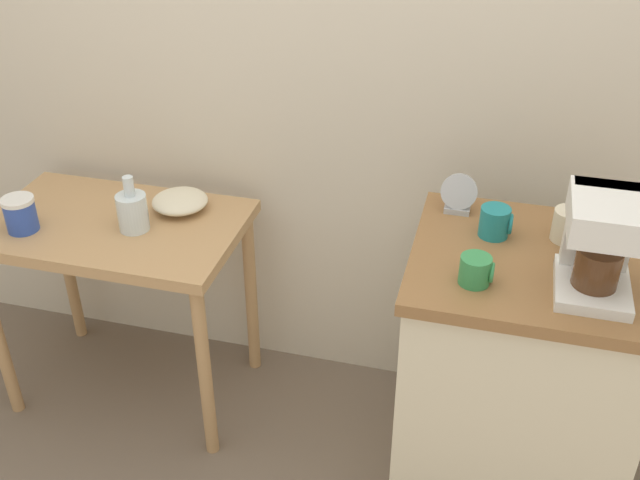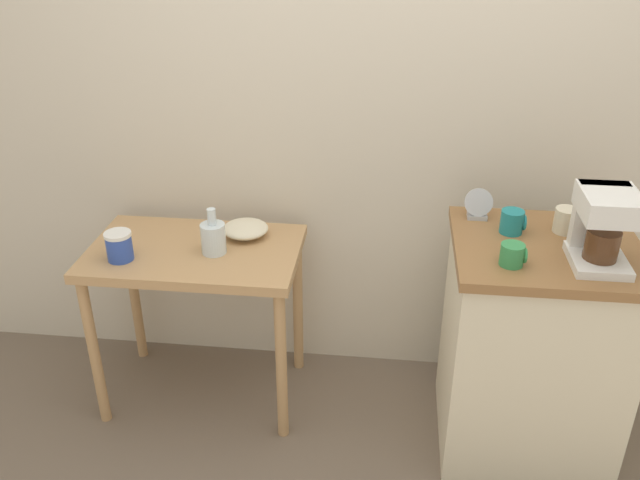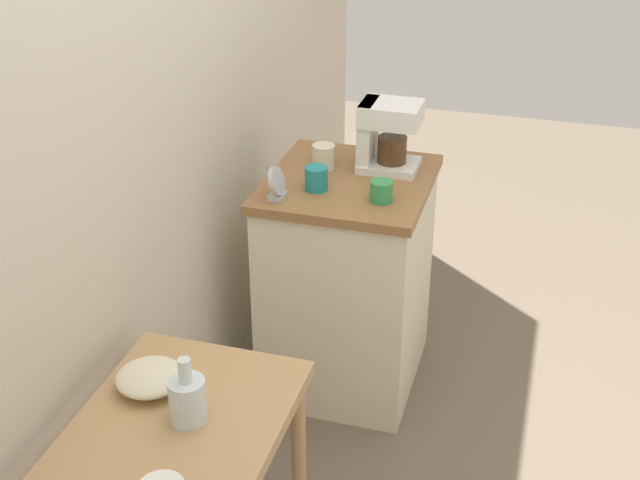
% 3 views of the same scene
% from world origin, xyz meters
% --- Properties ---
extents(ground_plane, '(8.00, 8.00, 0.00)m').
position_xyz_m(ground_plane, '(0.00, 0.00, 0.00)').
color(ground_plane, '#6B5B4C').
extents(back_wall, '(4.40, 0.10, 2.80)m').
position_xyz_m(back_wall, '(0.10, 0.45, 1.40)').
color(back_wall, beige).
rests_on(back_wall, ground_plane).
extents(wooden_table, '(0.84, 0.53, 0.73)m').
position_xyz_m(wooden_table, '(-0.68, 0.08, 0.62)').
color(wooden_table, tan).
rests_on(wooden_table, ground_plane).
extents(kitchen_counter, '(0.66, 0.60, 0.88)m').
position_xyz_m(kitchen_counter, '(0.65, -0.04, 0.44)').
color(kitchen_counter, beige).
rests_on(kitchen_counter, ground_plane).
extents(bowl_stoneware, '(0.19, 0.19, 0.06)m').
position_xyz_m(bowl_stoneware, '(-0.50, 0.21, 0.76)').
color(bowl_stoneware, beige).
rests_on(bowl_stoneware, wooden_table).
extents(glass_carafe_vase, '(0.10, 0.10, 0.19)m').
position_xyz_m(glass_carafe_vase, '(-0.59, 0.06, 0.79)').
color(glass_carafe_vase, silver).
rests_on(glass_carafe_vase, wooden_table).
extents(canister_enamel, '(0.10, 0.10, 0.12)m').
position_xyz_m(canister_enamel, '(-0.94, -0.04, 0.78)').
color(canister_enamel, '#2D4CAD').
rests_on(canister_enamel, wooden_table).
extents(coffee_maker, '(0.18, 0.22, 0.26)m').
position_xyz_m(coffee_maker, '(0.78, -0.14, 1.03)').
color(coffee_maker, white).
rests_on(coffee_maker, kitchen_counter).
extents(mug_small_cream, '(0.09, 0.09, 0.09)m').
position_xyz_m(mug_small_cream, '(0.73, 0.07, 0.93)').
color(mug_small_cream, beige).
rests_on(mug_small_cream, kitchen_counter).
extents(mug_tall_green, '(0.09, 0.08, 0.08)m').
position_xyz_m(mug_tall_green, '(0.50, -0.20, 0.92)').
color(mug_tall_green, '#338C4C').
rests_on(mug_tall_green, kitchen_counter).
extents(mug_dark_teal, '(0.09, 0.08, 0.09)m').
position_xyz_m(mug_dark_teal, '(0.53, 0.05, 0.93)').
color(mug_dark_teal, teal).
rests_on(mug_dark_teal, kitchen_counter).
extents(table_clock, '(0.11, 0.05, 0.12)m').
position_xyz_m(table_clock, '(0.42, 0.16, 0.94)').
color(table_clock, '#B2B5BA').
rests_on(table_clock, kitchen_counter).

